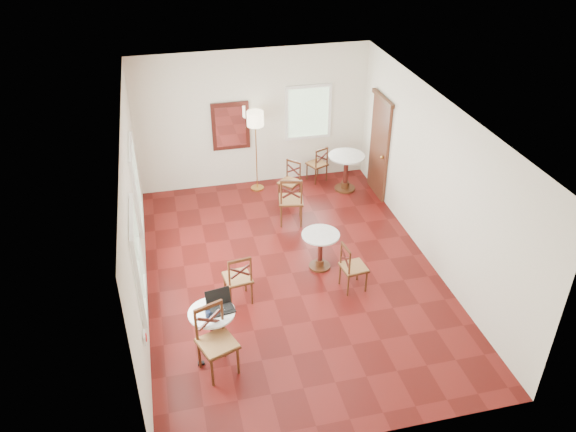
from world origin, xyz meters
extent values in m
plane|color=#5C120F|center=(0.00, 0.00, 0.00)|extent=(7.00, 7.00, 0.00)
cube|color=white|center=(0.00, 3.50, 1.50)|extent=(5.00, 0.02, 3.00)
cube|color=white|center=(0.00, -3.50, 1.50)|extent=(5.00, 0.02, 3.00)
cube|color=white|center=(-2.50, 0.00, 1.50)|extent=(0.02, 7.00, 3.00)
cube|color=white|center=(2.50, 0.00, 1.50)|extent=(0.02, 7.00, 3.00)
cube|color=white|center=(0.00, 0.00, 3.00)|extent=(5.00, 7.00, 0.02)
cube|color=#572C19|center=(2.46, 2.40, 1.05)|extent=(0.06, 0.90, 2.10)
cube|color=#492612|center=(2.44, 2.40, 2.15)|extent=(0.08, 1.02, 0.08)
sphere|color=#BF8C3F|center=(2.40, 2.08, 1.00)|extent=(0.07, 0.07, 0.07)
cube|color=#441712|center=(-0.50, 3.46, 1.40)|extent=(0.80, 0.05, 1.05)
cube|color=white|center=(-0.50, 3.43, 1.40)|extent=(0.64, 0.02, 0.88)
cube|color=white|center=(-2.47, -2.10, 0.95)|extent=(0.02, 0.16, 0.16)
torus|color=red|center=(-2.46, -2.10, 0.95)|extent=(0.02, 0.12, 0.12)
cube|color=white|center=(-2.47, -1.20, 1.55)|extent=(0.06, 1.22, 1.42)
cube|color=white|center=(-2.47, 1.00, 1.55)|extent=(0.06, 1.22, 1.42)
cube|color=white|center=(1.20, 3.47, 1.55)|extent=(1.02, 0.06, 1.22)
cylinder|color=#492612|center=(-1.55, -1.53, 0.02)|extent=(0.39, 0.39, 0.04)
cylinder|color=#492612|center=(-1.55, -1.53, 0.10)|extent=(0.15, 0.15, 0.12)
cylinder|color=#441712|center=(-1.55, -1.53, 0.39)|extent=(0.09, 0.09, 0.58)
cylinder|color=#492612|center=(-1.55, -1.53, 0.66)|extent=(0.14, 0.14, 0.06)
cylinder|color=white|center=(-1.55, -1.53, 0.70)|extent=(0.68, 0.68, 0.03)
cylinder|color=#492612|center=(0.52, 0.06, 0.02)|extent=(0.38, 0.38, 0.04)
cylinder|color=#492612|center=(0.52, 0.06, 0.09)|extent=(0.15, 0.15, 0.11)
cylinder|color=#441712|center=(0.52, 0.06, 0.38)|extent=(0.09, 0.09, 0.57)
cylinder|color=#492612|center=(0.52, 0.06, 0.64)|extent=(0.13, 0.13, 0.06)
cylinder|color=white|center=(0.52, 0.06, 0.69)|extent=(0.66, 0.66, 0.03)
cylinder|color=#492612|center=(1.85, 2.67, 0.02)|extent=(0.45, 0.45, 0.04)
cylinder|color=#492612|center=(1.85, 2.67, 0.11)|extent=(0.18, 0.18, 0.13)
cylinder|color=#441712|center=(1.85, 2.67, 0.45)|extent=(0.10, 0.10, 0.67)
cylinder|color=#492612|center=(1.85, 2.67, 0.76)|extent=(0.16, 0.16, 0.07)
cylinder|color=white|center=(1.85, 2.67, 0.81)|extent=(0.78, 0.78, 0.03)
cylinder|color=#492612|center=(-0.87, -0.30, 0.22)|extent=(0.04, 0.04, 0.44)
cylinder|color=#492612|center=(-0.83, -0.65, 0.22)|extent=(0.04, 0.04, 0.44)
cylinder|color=#492612|center=(-1.22, -0.34, 0.22)|extent=(0.04, 0.04, 0.44)
cylinder|color=#492612|center=(-1.18, -0.70, 0.22)|extent=(0.04, 0.04, 0.44)
cube|color=#492612|center=(-1.03, -0.50, 0.45)|extent=(0.48, 0.48, 0.03)
cube|color=#9B6A3E|center=(-1.03, -0.50, 0.46)|extent=(0.46, 0.46, 0.04)
cylinder|color=#492612|center=(-0.83, -0.65, 0.69)|extent=(0.04, 0.04, 0.49)
cylinder|color=#492612|center=(-1.18, -0.70, 0.69)|extent=(0.04, 0.04, 0.49)
cube|color=#492612|center=(-1.00, -0.67, 0.92)|extent=(0.38, 0.08, 0.05)
cube|color=#441712|center=(-1.00, -0.67, 0.70)|extent=(0.32, 0.06, 0.22)
cube|color=#441712|center=(-1.00, -0.67, 0.70)|extent=(0.32, 0.06, 0.22)
cylinder|color=#492612|center=(-1.66, -2.23, 0.25)|extent=(0.04, 0.04, 0.50)
cylinder|color=#492612|center=(-1.80, -1.85, 0.25)|extent=(0.04, 0.04, 0.50)
cylinder|color=#492612|center=(-1.28, -2.09, 0.25)|extent=(0.04, 0.04, 0.50)
cylinder|color=#492612|center=(-1.42, -1.72, 0.25)|extent=(0.04, 0.04, 0.50)
cube|color=#492612|center=(-1.54, -1.97, 0.51)|extent=(0.63, 0.63, 0.03)
cube|color=#9B6A3E|center=(-1.54, -1.97, 0.52)|extent=(0.60, 0.60, 0.04)
cylinder|color=#492612|center=(-1.80, -1.85, 0.78)|extent=(0.04, 0.04, 0.56)
cylinder|color=#492612|center=(-1.42, -1.72, 0.78)|extent=(0.04, 0.04, 0.56)
cube|color=#492612|center=(-1.61, -1.78, 1.04)|extent=(0.41, 0.18, 0.06)
cube|color=#441712|center=(-1.61, -1.78, 0.79)|extent=(0.35, 0.15, 0.25)
cube|color=#441712|center=(-1.61, -1.78, 0.79)|extent=(0.35, 0.15, 0.25)
cylinder|color=#492612|center=(0.61, 1.81, 0.24)|extent=(0.04, 0.04, 0.49)
cylinder|color=#492612|center=(0.53, 1.42, 0.24)|extent=(0.04, 0.04, 0.49)
cylinder|color=#492612|center=(0.23, 1.88, 0.24)|extent=(0.04, 0.04, 0.49)
cylinder|color=#492612|center=(0.15, 1.50, 0.24)|extent=(0.04, 0.04, 0.49)
cube|color=#492612|center=(0.38, 1.65, 0.49)|extent=(0.56, 0.56, 0.03)
cube|color=#9B6A3E|center=(0.38, 1.65, 0.51)|extent=(0.54, 0.54, 0.04)
cylinder|color=#492612|center=(0.53, 1.42, 0.76)|extent=(0.04, 0.04, 0.54)
cylinder|color=#492612|center=(0.15, 1.50, 0.76)|extent=(0.04, 0.04, 0.54)
cube|color=#492612|center=(0.34, 1.46, 1.01)|extent=(0.41, 0.12, 0.05)
cube|color=#441712|center=(0.34, 1.46, 0.77)|extent=(0.35, 0.10, 0.24)
cube|color=#441712|center=(0.34, 1.46, 0.77)|extent=(0.35, 0.10, 0.24)
cylinder|color=#492612|center=(1.09, -0.78, 0.21)|extent=(0.03, 0.03, 0.41)
cylinder|color=#492612|center=(0.76, -0.81, 0.21)|extent=(0.03, 0.03, 0.41)
cylinder|color=#492612|center=(1.05, -0.45, 0.21)|extent=(0.03, 0.03, 0.41)
cylinder|color=#492612|center=(0.72, -0.48, 0.21)|extent=(0.03, 0.03, 0.41)
cube|color=#492612|center=(0.91, -0.63, 0.42)|extent=(0.45, 0.45, 0.03)
cube|color=#9B6A3E|center=(0.91, -0.63, 0.43)|extent=(0.43, 0.43, 0.04)
cylinder|color=#492612|center=(0.76, -0.81, 0.65)|extent=(0.03, 0.03, 0.46)
cylinder|color=#492612|center=(0.72, -0.48, 0.65)|extent=(0.03, 0.03, 0.46)
cube|color=#492612|center=(0.74, -0.65, 0.86)|extent=(0.07, 0.35, 0.05)
cube|color=#441712|center=(0.74, -0.65, 0.65)|extent=(0.06, 0.30, 0.20)
cube|color=#441712|center=(0.74, -0.65, 0.65)|extent=(0.06, 0.30, 0.20)
cylinder|color=#492612|center=(1.45, 3.44, 0.20)|extent=(0.03, 0.03, 0.39)
cylinder|color=#492612|center=(1.57, 3.15, 0.20)|extent=(0.03, 0.03, 0.39)
cylinder|color=#492612|center=(1.15, 3.32, 0.20)|extent=(0.03, 0.03, 0.39)
cylinder|color=#492612|center=(1.28, 3.03, 0.20)|extent=(0.03, 0.03, 0.39)
cube|color=#492612|center=(1.36, 3.24, 0.40)|extent=(0.50, 0.50, 0.03)
cube|color=#9B6A3E|center=(1.36, 3.24, 0.41)|extent=(0.48, 0.48, 0.03)
cylinder|color=#492612|center=(1.57, 3.15, 0.61)|extent=(0.03, 0.03, 0.44)
cylinder|color=#492612|center=(1.28, 3.03, 0.61)|extent=(0.03, 0.03, 0.44)
cube|color=#492612|center=(1.42, 3.09, 0.81)|extent=(0.32, 0.16, 0.04)
cube|color=#441712|center=(1.42, 3.09, 0.62)|extent=(0.27, 0.13, 0.19)
cube|color=#441712|center=(1.42, 3.09, 0.62)|extent=(0.27, 0.13, 0.19)
cylinder|color=#492612|center=(0.33, 2.53, 0.20)|extent=(0.03, 0.03, 0.40)
cylinder|color=#492612|center=(0.56, 2.75, 0.20)|extent=(0.03, 0.03, 0.40)
cylinder|color=#492612|center=(0.56, 2.30, 0.20)|extent=(0.03, 0.03, 0.40)
cylinder|color=#492612|center=(0.79, 2.52, 0.20)|extent=(0.03, 0.03, 0.40)
cube|color=#492612|center=(0.56, 2.52, 0.41)|extent=(0.56, 0.56, 0.03)
cube|color=#9B6A3E|center=(0.56, 2.52, 0.42)|extent=(0.53, 0.53, 0.04)
cylinder|color=#492612|center=(0.56, 2.75, 0.63)|extent=(0.03, 0.03, 0.45)
cylinder|color=#492612|center=(0.79, 2.52, 0.63)|extent=(0.03, 0.03, 0.45)
cube|color=#492612|center=(0.67, 2.64, 0.83)|extent=(0.26, 0.27, 0.04)
cube|color=#441712|center=(0.67, 2.64, 0.64)|extent=(0.22, 0.22, 0.20)
cube|color=#441712|center=(0.67, 2.64, 0.64)|extent=(0.22, 0.22, 0.20)
cylinder|color=#BF8C3F|center=(-0.02, 3.15, 0.02)|extent=(0.29, 0.29, 0.03)
cylinder|color=#BF8C3F|center=(-0.02, 3.15, 0.82)|extent=(0.02, 0.02, 1.65)
cylinder|color=beige|center=(-0.02, 3.15, 1.65)|extent=(0.35, 0.35, 0.31)
cube|color=black|center=(-1.41, -1.52, 0.73)|extent=(0.41, 0.33, 0.02)
cube|color=black|center=(-1.41, -1.52, 0.74)|extent=(0.32, 0.20, 0.00)
cube|color=black|center=(-1.44, -1.39, 0.86)|extent=(0.37, 0.14, 0.25)
cube|color=silver|center=(-1.44, -1.39, 0.86)|extent=(0.33, 0.11, 0.21)
ellipsoid|color=black|center=(-1.62, -1.47, 0.73)|extent=(0.10, 0.07, 0.04)
cylinder|color=black|center=(-1.61, -1.62, 0.76)|extent=(0.07, 0.07, 0.09)
torus|color=black|center=(-1.57, -1.62, 0.76)|extent=(0.06, 0.01, 0.06)
cylinder|color=white|center=(-1.38, -1.60, 0.76)|extent=(0.05, 0.05, 0.09)
cube|color=black|center=(-1.79, -1.80, 0.02)|extent=(0.10, 0.06, 0.04)
camera|label=1|loc=(-1.94, -7.90, 6.23)|focal=36.12mm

